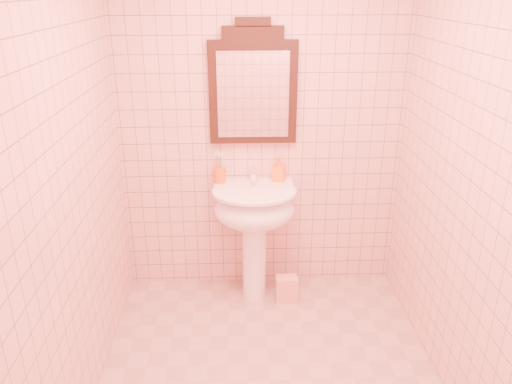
{
  "coord_description": "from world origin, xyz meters",
  "views": [
    {
      "loc": [
        -0.17,
        -2.29,
        2.16
      ],
      "look_at": [
        -0.06,
        0.55,
        0.98
      ],
      "focal_mm": 35.0,
      "sensor_mm": 36.0,
      "label": 1
    }
  ],
  "objects_px": {
    "towel": "(287,289)",
    "toothbrush_cup": "(220,175)",
    "mirror": "(253,87)",
    "pedestal_sink": "(254,216)",
    "soap_dispenser": "(279,169)"
  },
  "relations": [
    {
      "from": "pedestal_sink",
      "to": "towel",
      "type": "xyz_separation_m",
      "value": [
        0.24,
        -0.06,
        -0.57
      ]
    },
    {
      "from": "soap_dispenser",
      "to": "mirror",
      "type": "bearing_deg",
      "value": -172.31
    },
    {
      "from": "pedestal_sink",
      "to": "toothbrush_cup",
      "type": "relative_size",
      "value": 4.3
    },
    {
      "from": "mirror",
      "to": "toothbrush_cup",
      "type": "height_order",
      "value": "mirror"
    },
    {
      "from": "soap_dispenser",
      "to": "towel",
      "type": "distance_m",
      "value": 0.89
    },
    {
      "from": "toothbrush_cup",
      "to": "soap_dispenser",
      "type": "xyz_separation_m",
      "value": [
        0.42,
        0.01,
        0.03
      ]
    },
    {
      "from": "towel",
      "to": "toothbrush_cup",
      "type": "bearing_deg",
      "value": 156.16
    },
    {
      "from": "pedestal_sink",
      "to": "towel",
      "type": "relative_size",
      "value": 4.49
    },
    {
      "from": "toothbrush_cup",
      "to": "towel",
      "type": "height_order",
      "value": "toothbrush_cup"
    },
    {
      "from": "mirror",
      "to": "toothbrush_cup",
      "type": "xyz_separation_m",
      "value": [
        -0.24,
        -0.05,
        -0.61
      ]
    },
    {
      "from": "pedestal_sink",
      "to": "soap_dispenser",
      "type": "relative_size",
      "value": 4.79
    },
    {
      "from": "pedestal_sink",
      "to": "mirror",
      "type": "relative_size",
      "value": 1.04
    },
    {
      "from": "pedestal_sink",
      "to": "soap_dispenser",
      "type": "xyz_separation_m",
      "value": [
        0.18,
        0.16,
        0.29
      ]
    },
    {
      "from": "pedestal_sink",
      "to": "towel",
      "type": "height_order",
      "value": "pedestal_sink"
    },
    {
      "from": "pedestal_sink",
      "to": "soap_dispenser",
      "type": "distance_m",
      "value": 0.38
    }
  ]
}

